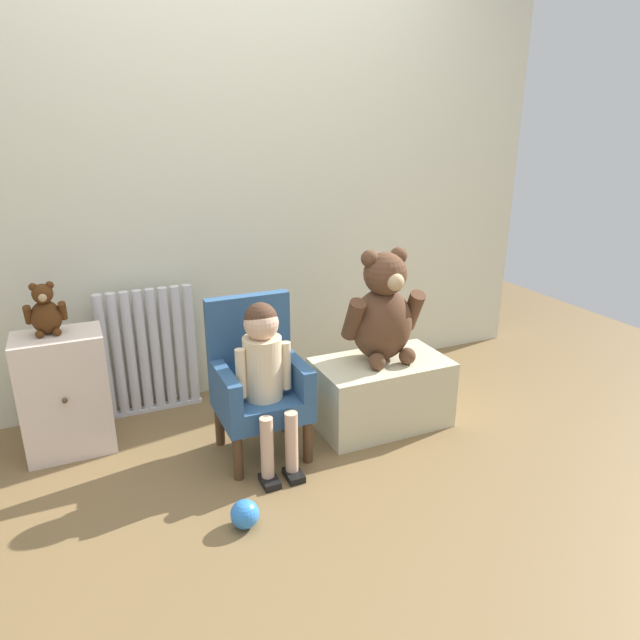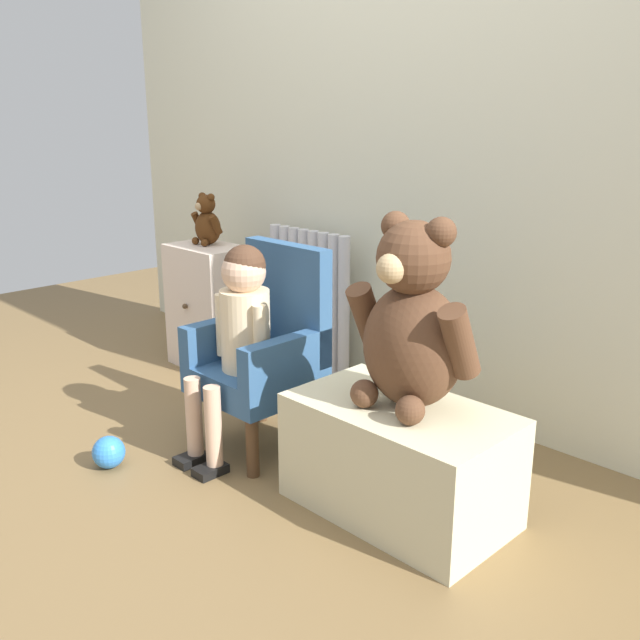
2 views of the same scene
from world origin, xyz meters
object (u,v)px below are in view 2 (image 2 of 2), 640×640
radiator (309,305)px  child_figure (239,321)px  toy_ball (109,452)px  low_bench (399,460)px  large_teddy_bear (412,325)px  small_dresser (210,307)px  child_armchair (266,351)px  small_teddy_bear (207,222)px

radiator → child_figure: size_ratio=0.90×
radiator → toy_ball: size_ratio=6.03×
low_bench → large_teddy_bear: (0.01, 0.03, 0.42)m
radiator → child_figure: child_figure is taller
toy_ball → child_figure: bearing=60.3°
small_dresser → low_bench: (1.44, -0.37, -0.12)m
radiator → child_armchair: 0.71m
toy_ball → large_teddy_bear: bearing=30.3°
child_armchair → toy_ball: (-0.23, -0.51, -0.29)m
child_figure → small_teddy_bear: (-0.83, 0.48, 0.19)m
child_figure → low_bench: child_figure is taller
child_armchair → small_teddy_bear: size_ratio=3.08×
radiator → low_bench: radiator is taller
child_armchair → toy_ball: size_ratio=6.52×
small_dresser → low_bench: 1.49m
child_figure → toy_ball: size_ratio=6.69×
low_bench → large_teddy_bear: size_ratio=1.17×
large_teddy_bear → small_teddy_bear: size_ratio=2.38×
child_armchair → radiator: bearing=123.8°
low_bench → radiator: bearing=149.2°
large_teddy_bear → toy_ball: size_ratio=5.04×
small_dresser → large_teddy_bear: size_ratio=1.03×
low_bench → small_teddy_bear: (-1.47, 0.39, 0.51)m
radiator → large_teddy_bear: (1.04, -0.59, 0.26)m
small_dresser → low_bench: size_ratio=0.88×
small_teddy_bear → child_armchair: bearing=-23.9°
radiator → small_teddy_bear: (-0.44, -0.22, 0.35)m
small_dresser → child_figure: child_figure is taller
low_bench → small_dresser: bearing=165.6°
radiator → toy_ball: 1.14m
small_dresser → large_teddy_bear: bearing=-13.3°
child_armchair → large_teddy_bear: large_teddy_bear is taller
child_armchair → low_bench: 0.66m
child_figure → large_teddy_bear: (0.65, 0.11, 0.10)m
child_armchair → small_dresser: bearing=156.9°
small_teddy_bear → toy_ball: size_ratio=2.12×
child_armchair → child_figure: child_figure is taller
small_dresser → small_teddy_bear: bearing=136.7°
radiator → low_bench: (1.03, -0.61, -0.16)m
child_armchair → small_teddy_bear: bearing=156.1°
child_figure → toy_ball: child_figure is taller
child_armchair → toy_ball: 0.63m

